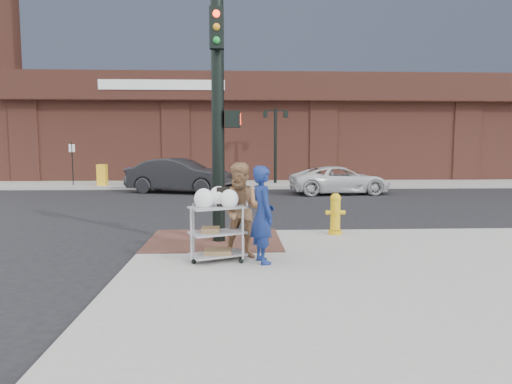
{
  "coord_description": "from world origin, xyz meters",
  "views": [
    {
      "loc": [
        -0.13,
        -8.71,
        2.15
      ],
      "look_at": [
        0.26,
        0.2,
        1.25
      ],
      "focal_mm": 32.0,
      "sensor_mm": 36.0,
      "label": 1
    }
  ],
  "objects_px": {
    "traffic_signal_pole": "(219,113)",
    "minivan_white": "(340,180)",
    "woman_blue": "(263,214)",
    "pedestrian_tan": "(242,210)",
    "sedan_dark": "(180,176)",
    "fire_hydrant": "(335,213)",
    "lamp_post": "(275,137)",
    "utility_cart": "(218,228)"
  },
  "relations": [
    {
      "from": "traffic_signal_pole",
      "to": "minivan_white",
      "type": "bearing_deg",
      "value": 65.09
    },
    {
      "from": "woman_blue",
      "to": "traffic_signal_pole",
      "type": "bearing_deg",
      "value": 8.32
    },
    {
      "from": "pedestrian_tan",
      "to": "sedan_dark",
      "type": "distance_m",
      "value": 13.31
    },
    {
      "from": "woman_blue",
      "to": "fire_hydrant",
      "type": "height_order",
      "value": "woman_blue"
    },
    {
      "from": "lamp_post",
      "to": "sedan_dark",
      "type": "bearing_deg",
      "value": -142.67
    },
    {
      "from": "lamp_post",
      "to": "fire_hydrant",
      "type": "xyz_separation_m",
      "value": [
        0.12,
        -14.56,
        -1.99
      ]
    },
    {
      "from": "woman_blue",
      "to": "fire_hydrant",
      "type": "relative_size",
      "value": 1.77
    },
    {
      "from": "woman_blue",
      "to": "sedan_dark",
      "type": "relative_size",
      "value": 0.35
    },
    {
      "from": "traffic_signal_pole",
      "to": "utility_cart",
      "type": "distance_m",
      "value": 2.66
    },
    {
      "from": "woman_blue",
      "to": "pedestrian_tan",
      "type": "relative_size",
      "value": 0.98
    },
    {
      "from": "fire_hydrant",
      "to": "utility_cart",
      "type": "bearing_deg",
      "value": -138.11
    },
    {
      "from": "fire_hydrant",
      "to": "lamp_post",
      "type": "bearing_deg",
      "value": 90.46
    },
    {
      "from": "lamp_post",
      "to": "utility_cart",
      "type": "xyz_separation_m",
      "value": [
        -2.46,
        -16.87,
        -1.88
      ]
    },
    {
      "from": "minivan_white",
      "to": "fire_hydrant",
      "type": "height_order",
      "value": "minivan_white"
    },
    {
      "from": "utility_cart",
      "to": "fire_hydrant",
      "type": "relative_size",
      "value": 1.37
    },
    {
      "from": "utility_cart",
      "to": "fire_hydrant",
      "type": "xyz_separation_m",
      "value": [
        2.57,
        2.31,
        -0.11
      ]
    },
    {
      "from": "lamp_post",
      "to": "woman_blue",
      "type": "distance_m",
      "value": 17.18
    },
    {
      "from": "pedestrian_tan",
      "to": "traffic_signal_pole",
      "type": "bearing_deg",
      "value": 118.89
    },
    {
      "from": "lamp_post",
      "to": "sedan_dark",
      "type": "xyz_separation_m",
      "value": [
        -4.73,
        -3.61,
        -1.82
      ]
    },
    {
      "from": "fire_hydrant",
      "to": "woman_blue",
      "type": "bearing_deg",
      "value": -126.15
    },
    {
      "from": "traffic_signal_pole",
      "to": "sedan_dark",
      "type": "height_order",
      "value": "traffic_signal_pole"
    },
    {
      "from": "traffic_signal_pole",
      "to": "utility_cart",
      "type": "xyz_separation_m",
      "value": [
        0.02,
        -1.64,
        -2.09
      ]
    },
    {
      "from": "traffic_signal_pole",
      "to": "fire_hydrant",
      "type": "distance_m",
      "value": 3.47
    },
    {
      "from": "fire_hydrant",
      "to": "minivan_white",
      "type": "bearing_deg",
      "value": 76.55
    },
    {
      "from": "sedan_dark",
      "to": "minivan_white",
      "type": "height_order",
      "value": "sedan_dark"
    },
    {
      "from": "utility_cart",
      "to": "fire_hydrant",
      "type": "bearing_deg",
      "value": 41.89
    },
    {
      "from": "utility_cart",
      "to": "fire_hydrant",
      "type": "height_order",
      "value": "utility_cart"
    },
    {
      "from": "woman_blue",
      "to": "lamp_post",
      "type": "bearing_deg",
      "value": -21.3
    },
    {
      "from": "lamp_post",
      "to": "minivan_white",
      "type": "height_order",
      "value": "lamp_post"
    },
    {
      "from": "woman_blue",
      "to": "sedan_dark",
      "type": "height_order",
      "value": "woman_blue"
    },
    {
      "from": "lamp_post",
      "to": "fire_hydrant",
      "type": "relative_size",
      "value": 4.24
    },
    {
      "from": "traffic_signal_pole",
      "to": "fire_hydrant",
      "type": "relative_size",
      "value": 5.3
    },
    {
      "from": "woman_blue",
      "to": "utility_cart",
      "type": "bearing_deg",
      "value": 63.35
    },
    {
      "from": "minivan_white",
      "to": "utility_cart",
      "type": "bearing_deg",
      "value": 153.03
    },
    {
      "from": "minivan_white",
      "to": "sedan_dark",
      "type": "bearing_deg",
      "value": 78.59
    },
    {
      "from": "sedan_dark",
      "to": "lamp_post",
      "type": "bearing_deg",
      "value": -35.65
    },
    {
      "from": "traffic_signal_pole",
      "to": "pedestrian_tan",
      "type": "height_order",
      "value": "traffic_signal_pole"
    },
    {
      "from": "sedan_dark",
      "to": "utility_cart",
      "type": "xyz_separation_m",
      "value": [
        2.28,
        -13.26,
        -0.06
      ]
    },
    {
      "from": "traffic_signal_pole",
      "to": "minivan_white",
      "type": "relative_size",
      "value": 1.12
    },
    {
      "from": "minivan_white",
      "to": "fire_hydrant",
      "type": "distance_m",
      "value": 10.43
    },
    {
      "from": "traffic_signal_pole",
      "to": "fire_hydrant",
      "type": "xyz_separation_m",
      "value": [
        2.59,
        0.67,
        -2.2
      ]
    },
    {
      "from": "utility_cart",
      "to": "fire_hydrant",
      "type": "distance_m",
      "value": 3.46
    }
  ]
}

